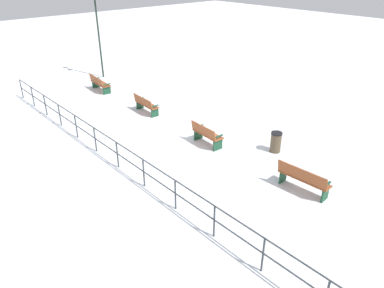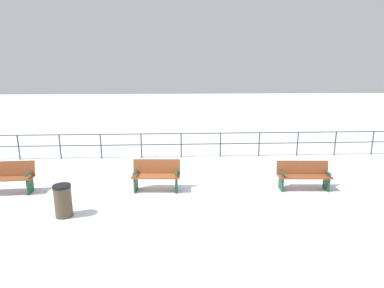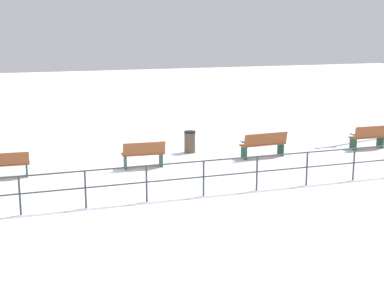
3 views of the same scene
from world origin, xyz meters
name	(u,v)px [view 3 (image 3 of 3)]	position (x,y,z in m)	size (l,w,h in m)	color
ground_plane	(143,167)	(0.00, 0.00, 0.00)	(80.00, 80.00, 0.00)	white
bench_nearest	(368,137)	(-0.17, -8.83, 0.47)	(0.54, 1.43, 0.92)	brown
bench_second	(264,144)	(-0.14, -4.42, 0.50)	(0.58, 1.72, 0.92)	brown
bench_third	(143,154)	(-0.15, 0.00, 0.47)	(0.64, 1.44, 0.90)	brown
bench_fourth	(3,164)	(0.00, 4.42, 0.44)	(0.58, 1.58, 0.84)	brown
waterfront_railing	(176,175)	(-3.72, 0.00, 0.68)	(0.05, 21.19, 1.02)	#383D42
trash_bin	(190,142)	(1.46, -2.17, 0.41)	(0.43, 0.43, 0.81)	brown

